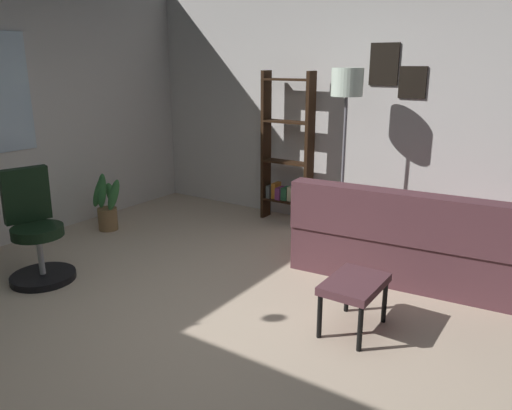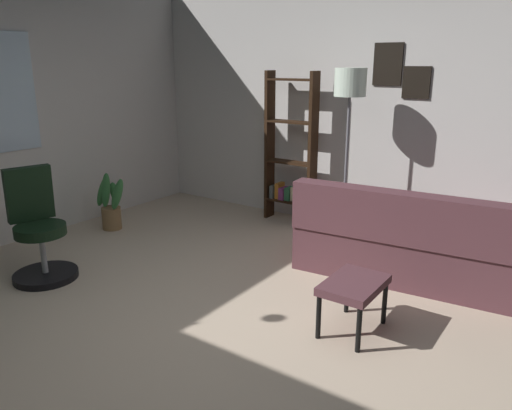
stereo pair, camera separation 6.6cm
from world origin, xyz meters
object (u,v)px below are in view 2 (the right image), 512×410
Objects in this scene: office_chair at (39,236)px; potted_plant at (111,204)px; couch at (430,243)px; footstool at (354,288)px; floor_lamp at (350,98)px; bookshelf at (291,158)px.

office_chair is 1.50× the size of potted_plant.
office_chair reaches higher than couch.
couch is 2.13× the size of office_chair.
footstool is 0.29× the size of floor_lamp.
bookshelf is 0.98× the size of floor_lamp.
couch is 3.19× the size of potted_plant.
couch is 4.05× the size of footstool.
floor_lamp is at bearing -63.91° from potted_plant.
footstool is (-1.37, 0.14, 0.05)m from couch.
potted_plant is at bearing 133.06° from bookshelf.
bookshelf is at bearing -19.77° from office_chair.
office_chair is at bearing 126.68° from couch.
floor_lamp reaches higher than bookshelf.
potted_plant reaches higher than footstool.
office_chair is at bearing 105.42° from footstool.
footstool is at bearing -98.84° from potted_plant.
office_chair reaches higher than footstool.
bookshelf reaches higher than office_chair.
bookshelf is at bearing 41.32° from footstool.
floor_lamp is (1.69, 0.88, 1.20)m from footstool.
office_chair is 2.91m from bookshelf.
potted_plant is (1.26, 0.58, -0.10)m from office_chair.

